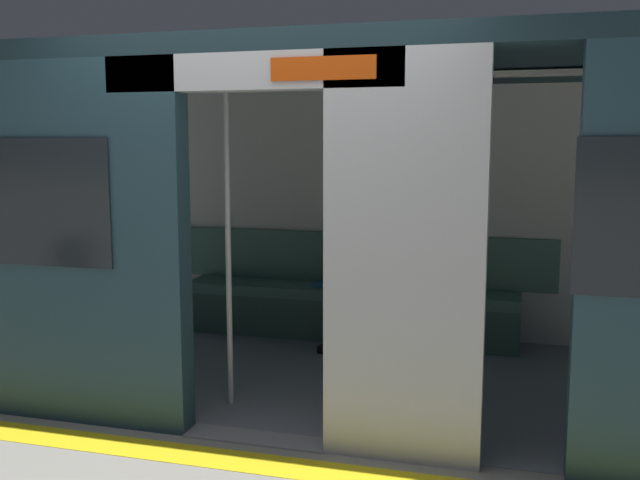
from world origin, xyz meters
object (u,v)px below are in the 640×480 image
(train_car, at_px, (306,170))
(handbag, at_px, (405,281))
(person_seated, at_px, (353,264))
(grab_pole_door, at_px, (228,241))
(grab_pole_far, at_px, (341,244))
(bench_seat, at_px, (346,300))
(book, at_px, (322,284))

(train_car, relative_size, handbag, 24.62)
(train_car, height_order, person_seated, train_car)
(handbag, relative_size, grab_pole_door, 0.12)
(handbag, height_order, grab_pole_far, grab_pole_far)
(bench_seat, distance_m, handbag, 0.54)
(train_car, xyz_separation_m, bench_seat, (-0.05, -1.03, -1.17))
(grab_pole_far, bearing_deg, bench_seat, -77.54)
(bench_seat, relative_size, grab_pole_door, 1.35)
(train_car, relative_size, person_seated, 5.42)
(book, distance_m, grab_pole_far, 1.90)
(book, bearing_deg, train_car, 98.43)
(bench_seat, distance_m, grab_pole_far, 1.84)
(handbag, bearing_deg, book, -2.04)
(train_car, xyz_separation_m, handbag, (-0.55, -1.06, -0.98))
(book, xyz_separation_m, grab_pole_door, (0.13, 1.77, 0.62))
(person_seated, xyz_separation_m, handbag, (-0.43, -0.08, -0.14))
(bench_seat, bearing_deg, handbag, -176.46)
(book, bearing_deg, grab_pole_door, 84.61)
(bench_seat, bearing_deg, train_car, 87.33)
(person_seated, xyz_separation_m, grab_pole_door, (0.44, 1.67, 0.41))
(bench_seat, relative_size, handbag, 11.25)
(grab_pole_door, bearing_deg, handbag, -116.37)
(train_car, height_order, grab_pole_door, train_car)
(bench_seat, distance_m, grab_pole_door, 1.90)
(bench_seat, height_order, grab_pole_far, grab_pole_far)
(train_car, distance_m, book, 1.52)
(handbag, relative_size, grab_pole_far, 0.12)
(bench_seat, bearing_deg, grab_pole_far, 102.46)
(person_seated, xyz_separation_m, grab_pole_far, (-0.29, 1.59, 0.41))
(book, bearing_deg, person_seated, 159.18)
(grab_pole_door, xyz_separation_m, grab_pole_far, (-0.73, -0.07, 0.00))
(person_seated, height_order, handbag, person_seated)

